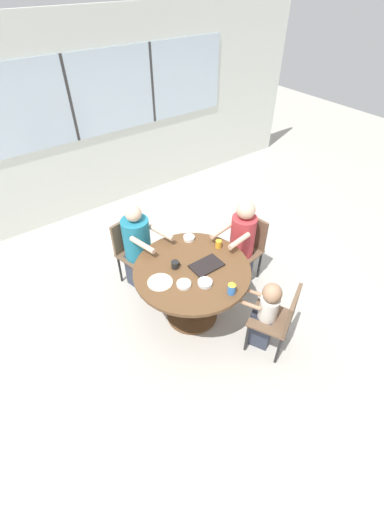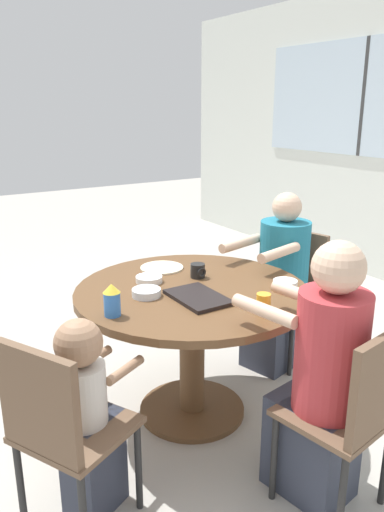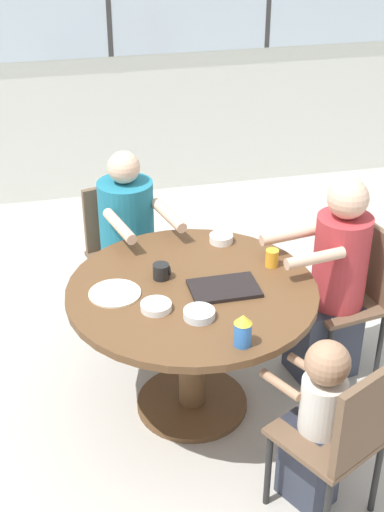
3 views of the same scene
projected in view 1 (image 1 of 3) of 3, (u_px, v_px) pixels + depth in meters
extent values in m
plane|color=#B2ADA3|center=(192.00, 314.00, 4.11)|extent=(16.00, 16.00, 0.00)
cube|color=silver|center=(75.00, 126.00, 4.91)|extent=(8.40, 0.06, 2.80)
cube|color=silver|center=(70.00, 100.00, 4.65)|extent=(5.20, 0.02, 1.12)
cube|color=#333333|center=(70.00, 100.00, 4.64)|extent=(0.04, 0.01, 1.12)
cube|color=#333333|center=(152.00, 84.00, 5.22)|extent=(0.04, 0.01, 1.12)
cylinder|color=brown|center=(192.00, 270.00, 3.62)|extent=(1.25, 1.25, 0.04)
cylinder|color=brown|center=(192.00, 294.00, 3.87)|extent=(0.14, 0.14, 0.72)
cylinder|color=brown|center=(192.00, 314.00, 4.10)|extent=(0.60, 0.60, 0.03)
cube|color=brown|center=(243.00, 252.00, 4.30)|extent=(0.46, 0.46, 0.03)
cube|color=brown|center=(253.00, 231.00, 4.25)|extent=(0.10, 0.38, 0.42)
cylinder|color=black|center=(243.00, 278.00, 4.27)|extent=(0.03, 0.03, 0.43)
cylinder|color=black|center=(222.00, 265.00, 4.45)|extent=(0.03, 0.03, 0.43)
cylinder|color=black|center=(259.00, 265.00, 4.45)|extent=(0.03, 0.03, 0.43)
cylinder|color=black|center=(239.00, 253.00, 4.63)|extent=(0.03, 0.03, 0.43)
cube|color=brown|center=(137.00, 255.00, 4.26)|extent=(0.48, 0.48, 0.03)
cube|color=brown|center=(125.00, 235.00, 4.20)|extent=(0.38, 0.12, 0.42)
cylinder|color=black|center=(157.00, 267.00, 4.42)|extent=(0.03, 0.03, 0.43)
cylinder|color=black|center=(138.00, 281.00, 4.23)|extent=(0.03, 0.03, 0.43)
cylinder|color=black|center=(139.00, 256.00, 4.59)|extent=(0.03, 0.03, 0.43)
cylinder|color=black|center=(120.00, 269.00, 4.39)|extent=(0.03, 0.03, 0.43)
cube|color=brown|center=(270.00, 318.00, 3.51)|extent=(0.54, 0.54, 0.03)
cube|color=brown|center=(292.00, 311.00, 3.30)|extent=(0.36, 0.20, 0.42)
cylinder|color=black|center=(247.00, 338.00, 3.60)|extent=(0.03, 0.03, 0.43)
cylinder|color=black|center=(257.00, 315.00, 3.83)|extent=(0.03, 0.03, 0.43)
cylinder|color=black|center=(278.00, 350.00, 3.49)|extent=(0.03, 0.03, 0.43)
cylinder|color=black|center=(287.00, 326.00, 3.72)|extent=(0.03, 0.03, 0.43)
cube|color=#333847|center=(236.00, 268.00, 4.39)|extent=(0.39, 0.32, 0.46)
cylinder|color=#B23338|center=(243.00, 236.00, 4.10)|extent=(0.30, 0.30, 0.52)
sphere|color=#DBB293|center=(246.00, 210.00, 3.85)|extent=(0.22, 0.22, 0.22)
cylinder|color=#DBB293|center=(239.00, 241.00, 3.80)|extent=(0.33, 0.11, 0.06)
cylinder|color=#DBB293|center=(221.00, 231.00, 3.94)|extent=(0.33, 0.11, 0.06)
cube|color=#333847|center=(144.00, 271.00, 4.35)|extent=(0.37, 0.45, 0.46)
cylinder|color=#1E7089|center=(137.00, 239.00, 4.06)|extent=(0.33, 0.33, 0.52)
sphere|color=#DBB293|center=(133.00, 214.00, 3.82)|extent=(0.19, 0.19, 0.19)
cylinder|color=#DBB293|center=(161.00, 232.00, 3.91)|extent=(0.14, 0.36, 0.06)
cylinder|color=#DBB293|center=(142.00, 245.00, 3.74)|extent=(0.14, 0.36, 0.06)
cube|color=#333847|center=(260.00, 328.00, 3.68)|extent=(0.27, 0.29, 0.46)
cylinder|color=beige|center=(269.00, 308.00, 3.43)|extent=(0.20, 0.20, 0.26)
sphere|color=#A37A5B|center=(272.00, 293.00, 3.28)|extent=(0.19, 0.19, 0.19)
cylinder|color=#A37A5B|center=(250.00, 305.00, 3.39)|extent=(0.13, 0.21, 0.04)
cylinder|color=#A37A5B|center=(256.00, 293.00, 3.51)|extent=(0.13, 0.21, 0.04)
cube|color=black|center=(207.00, 265.00, 3.63)|extent=(0.34, 0.22, 0.02)
cylinder|color=black|center=(175.00, 265.00, 3.60)|extent=(0.08, 0.08, 0.08)
torus|color=black|center=(178.00, 263.00, 3.62)|extent=(0.01, 0.06, 0.06)
cylinder|color=blue|center=(232.00, 289.00, 3.31)|extent=(0.08, 0.08, 0.11)
cone|color=gold|center=(232.00, 283.00, 3.26)|extent=(0.08, 0.08, 0.04)
cylinder|color=gold|center=(219.00, 244.00, 3.85)|extent=(0.07, 0.07, 0.09)
cylinder|color=white|center=(189.00, 238.00, 3.97)|extent=(0.13, 0.13, 0.04)
cylinder|color=white|center=(184.00, 284.00, 3.42)|extent=(0.15, 0.15, 0.03)
cylinder|color=silver|center=(205.00, 283.00, 3.43)|extent=(0.15, 0.15, 0.04)
cylinder|color=beige|center=(160.00, 282.00, 3.45)|extent=(0.26, 0.26, 0.01)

